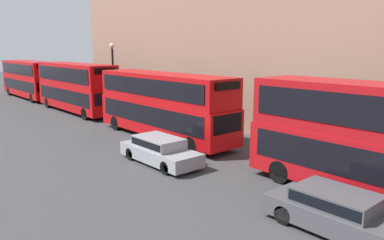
{
  "coord_description": "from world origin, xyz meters",
  "views": [
    {
      "loc": [
        -12.49,
        1.58,
        5.77
      ],
      "look_at": [
        0.48,
        16.52,
        1.92
      ],
      "focal_mm": 35.0,
      "sensor_mm": 36.0,
      "label": 1
    }
  ],
  "objects_px": {
    "bus_second_in_queue": "(163,103)",
    "car_dark_sedan": "(337,210)",
    "car_hatchback": "(160,149)",
    "bus_third_in_queue": "(76,86)",
    "bus_trailing": "(29,78)"
  },
  "relations": [
    {
      "from": "bus_second_in_queue",
      "to": "car_hatchback",
      "type": "height_order",
      "value": "bus_second_in_queue"
    },
    {
      "from": "bus_second_in_queue",
      "to": "car_dark_sedan",
      "type": "height_order",
      "value": "bus_second_in_queue"
    },
    {
      "from": "bus_trailing",
      "to": "car_dark_sedan",
      "type": "xyz_separation_m",
      "value": [
        -3.4,
        -39.5,
        -1.61
      ]
    },
    {
      "from": "bus_third_in_queue",
      "to": "bus_trailing",
      "type": "xyz_separation_m",
      "value": [
        0.0,
        12.68,
        -0.07
      ]
    },
    {
      "from": "bus_second_in_queue",
      "to": "bus_third_in_queue",
      "type": "xyz_separation_m",
      "value": [
        -0.0,
        13.1,
        0.1
      ]
    },
    {
      "from": "bus_second_in_queue",
      "to": "bus_third_in_queue",
      "type": "bearing_deg",
      "value": 90.0
    },
    {
      "from": "bus_second_in_queue",
      "to": "car_dark_sedan",
      "type": "xyz_separation_m",
      "value": [
        -3.4,
        -13.72,
        -1.58
      ]
    },
    {
      "from": "car_hatchback",
      "to": "bus_trailing",
      "type": "bearing_deg",
      "value": 83.54
    },
    {
      "from": "bus_third_in_queue",
      "to": "car_hatchback",
      "type": "height_order",
      "value": "bus_third_in_queue"
    },
    {
      "from": "bus_second_in_queue",
      "to": "bus_third_in_queue",
      "type": "relative_size",
      "value": 1.01
    },
    {
      "from": "car_dark_sedan",
      "to": "car_hatchback",
      "type": "bearing_deg",
      "value": 90.0
    },
    {
      "from": "car_hatchback",
      "to": "bus_third_in_queue",
      "type": "bearing_deg",
      "value": 78.91
    },
    {
      "from": "bus_second_in_queue",
      "to": "bus_trailing",
      "type": "distance_m",
      "value": 25.78
    },
    {
      "from": "bus_third_in_queue",
      "to": "bus_trailing",
      "type": "relative_size",
      "value": 0.99
    },
    {
      "from": "bus_trailing",
      "to": "bus_second_in_queue",
      "type": "bearing_deg",
      "value": -90.0
    }
  ]
}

